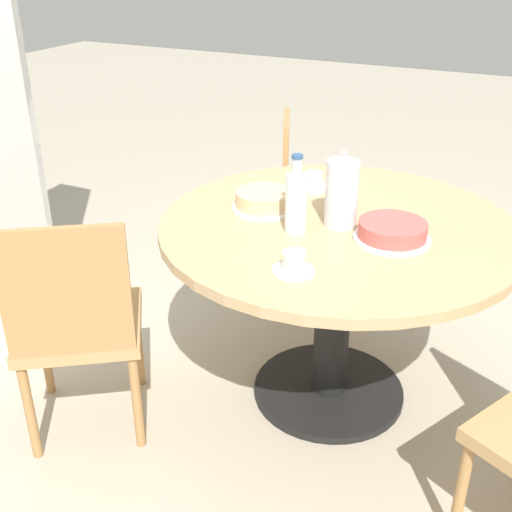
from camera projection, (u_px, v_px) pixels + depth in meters
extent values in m
plane|color=#B2A893|center=(328.00, 393.00, 2.58)|extent=(14.00, 14.00, 0.00)
cylinder|color=black|center=(328.00, 390.00, 2.57)|extent=(0.59, 0.59, 0.03)
cylinder|color=black|center=(333.00, 314.00, 2.41)|extent=(0.14, 0.14, 0.68)
cylinder|color=tan|center=(338.00, 227.00, 2.25)|extent=(1.26, 1.26, 0.04)
cylinder|color=#A87A47|center=(138.00, 343.00, 2.55)|extent=(0.03, 0.03, 0.39)
cylinder|color=#A87A47|center=(45.00, 351.00, 2.50)|extent=(0.03, 0.03, 0.39)
cylinder|color=#A87A47|center=(137.00, 401.00, 2.23)|extent=(0.03, 0.03, 0.39)
cylinder|color=#A87A47|center=(30.00, 412.00, 2.18)|extent=(0.03, 0.03, 0.39)
cube|color=tan|center=(81.00, 325.00, 2.27)|extent=(0.58, 0.58, 0.04)
cube|color=#A87A47|center=(65.00, 293.00, 1.98)|extent=(0.25, 0.34, 0.44)
cylinder|color=#A87A47|center=(461.00, 492.00, 1.87)|extent=(0.03, 0.03, 0.39)
cylinder|color=#A87A47|center=(360.00, 265.00, 3.14)|extent=(0.03, 0.03, 0.39)
cylinder|color=#A87A47|center=(354.00, 235.00, 3.46)|extent=(0.03, 0.03, 0.39)
cylinder|color=#A87A47|center=(287.00, 264.00, 3.16)|extent=(0.03, 0.03, 0.39)
cylinder|color=#A87A47|center=(287.00, 233.00, 3.48)|extent=(0.03, 0.03, 0.39)
cube|color=tan|center=(324.00, 209.00, 3.21)|extent=(0.55, 0.55, 0.04)
cube|color=#A87A47|center=(286.00, 162.00, 3.11)|extent=(0.38, 0.18, 0.44)
cube|color=silver|center=(11.00, 124.00, 2.90)|extent=(0.04, 0.28, 1.76)
cube|color=#234793|center=(13.00, 266.00, 3.06)|extent=(0.27, 0.21, 0.38)
cylinder|color=silver|center=(342.00, 194.00, 2.17)|extent=(0.11, 0.11, 0.23)
cone|color=silver|center=(344.00, 158.00, 2.12)|extent=(0.10, 0.10, 0.02)
sphere|color=silver|center=(344.00, 153.00, 2.11)|extent=(0.02, 0.02, 0.02)
cylinder|color=silver|center=(296.00, 204.00, 2.13)|extent=(0.07, 0.07, 0.20)
cylinder|color=silver|center=(297.00, 167.00, 2.07)|extent=(0.03, 0.03, 0.06)
cylinder|color=#2D5184|center=(297.00, 156.00, 2.06)|extent=(0.04, 0.04, 0.01)
cylinder|color=white|center=(392.00, 238.00, 2.11)|extent=(0.25, 0.25, 0.01)
cylinder|color=#C65651|center=(392.00, 230.00, 2.10)|extent=(0.22, 0.22, 0.05)
cylinder|color=white|center=(264.00, 208.00, 2.35)|extent=(0.24, 0.24, 0.01)
cylinder|color=#DBB784|center=(264.00, 199.00, 2.33)|extent=(0.21, 0.21, 0.06)
cylinder|color=white|center=(294.00, 271.00, 1.91)|extent=(0.13, 0.13, 0.01)
cylinder|color=silver|center=(294.00, 261.00, 1.90)|extent=(0.07, 0.07, 0.06)
cylinder|color=white|center=(314.00, 187.00, 2.54)|extent=(0.13, 0.13, 0.01)
cylinder|color=silver|center=(314.00, 179.00, 2.53)|extent=(0.07, 0.07, 0.06)
cylinder|color=white|center=(342.00, 172.00, 2.70)|extent=(0.13, 0.13, 0.01)
cylinder|color=silver|center=(343.00, 165.00, 2.68)|extent=(0.07, 0.07, 0.06)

